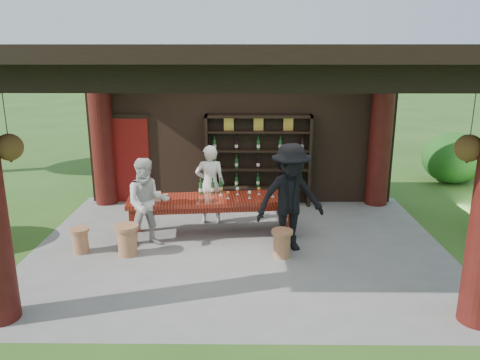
{
  "coord_description": "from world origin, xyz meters",
  "views": [
    {
      "loc": [
        0.08,
        -7.89,
        3.42
      ],
      "look_at": [
        0.0,
        0.4,
        1.15
      ],
      "focal_mm": 35.0,
      "sensor_mm": 36.0,
      "label": 1
    }
  ],
  "objects_px": {
    "stool_far_left": "(80,240)",
    "napkin_basket": "(154,196)",
    "stool_near_right": "(282,243)",
    "guest_woman": "(148,203)",
    "wine_shelf": "(258,160)",
    "tasting_table": "(212,203)",
    "stool_near_left": "(127,239)",
    "host": "(210,185)",
    "guest_man": "(290,198)"
  },
  "relations": [
    {
      "from": "stool_far_left",
      "to": "napkin_basket",
      "type": "bearing_deg",
      "value": 31.03
    },
    {
      "from": "stool_near_right",
      "to": "guest_woman",
      "type": "bearing_deg",
      "value": 168.95
    },
    {
      "from": "napkin_basket",
      "to": "wine_shelf",
      "type": "bearing_deg",
      "value": 45.0
    },
    {
      "from": "wine_shelf",
      "to": "tasting_table",
      "type": "bearing_deg",
      "value": -116.5
    },
    {
      "from": "stool_near_left",
      "to": "host",
      "type": "relative_size",
      "value": 0.33
    },
    {
      "from": "tasting_table",
      "to": "guest_man",
      "type": "relative_size",
      "value": 1.68
    },
    {
      "from": "tasting_table",
      "to": "guest_woman",
      "type": "distance_m",
      "value": 1.26
    },
    {
      "from": "stool_far_left",
      "to": "tasting_table",
      "type": "bearing_deg",
      "value": 20.84
    },
    {
      "from": "stool_near_right",
      "to": "host",
      "type": "relative_size",
      "value": 0.3
    },
    {
      "from": "tasting_table",
      "to": "stool_far_left",
      "type": "xyz_separation_m",
      "value": [
        -2.27,
        -0.86,
        -0.39
      ]
    },
    {
      "from": "stool_near_left",
      "to": "guest_woman",
      "type": "xyz_separation_m",
      "value": [
        0.3,
        0.41,
        0.53
      ]
    },
    {
      "from": "wine_shelf",
      "to": "stool_near_left",
      "type": "bearing_deg",
      "value": -129.74
    },
    {
      "from": "host",
      "to": "stool_near_left",
      "type": "bearing_deg",
      "value": 46.89
    },
    {
      "from": "guest_man",
      "to": "host",
      "type": "bearing_deg",
      "value": 120.81
    },
    {
      "from": "stool_near_right",
      "to": "napkin_basket",
      "type": "distance_m",
      "value": 2.56
    },
    {
      "from": "host",
      "to": "guest_man",
      "type": "xyz_separation_m",
      "value": [
        1.5,
        -1.36,
        0.15
      ]
    },
    {
      "from": "wine_shelf",
      "to": "host",
      "type": "relative_size",
      "value": 1.45
    },
    {
      "from": "stool_near_right",
      "to": "guest_woman",
      "type": "height_order",
      "value": "guest_woman"
    },
    {
      "from": "wine_shelf",
      "to": "guest_man",
      "type": "xyz_separation_m",
      "value": [
        0.49,
        -2.56,
        -0.09
      ]
    },
    {
      "from": "guest_man",
      "to": "guest_woman",
      "type": "bearing_deg",
      "value": 159.52
    },
    {
      "from": "guest_woman",
      "to": "guest_man",
      "type": "relative_size",
      "value": 0.85
    },
    {
      "from": "host",
      "to": "napkin_basket",
      "type": "relative_size",
      "value": 6.29
    },
    {
      "from": "tasting_table",
      "to": "guest_man",
      "type": "height_order",
      "value": "guest_man"
    },
    {
      "from": "host",
      "to": "guest_man",
      "type": "height_order",
      "value": "guest_man"
    },
    {
      "from": "wine_shelf",
      "to": "stool_far_left",
      "type": "relative_size",
      "value": 5.27
    },
    {
      "from": "host",
      "to": "tasting_table",
      "type": "bearing_deg",
      "value": 93.47
    },
    {
      "from": "tasting_table",
      "to": "wine_shelf",
      "type": "bearing_deg",
      "value": 63.5
    },
    {
      "from": "wine_shelf",
      "to": "stool_far_left",
      "type": "distance_m",
      "value": 4.28
    },
    {
      "from": "guest_woman",
      "to": "napkin_basket",
      "type": "bearing_deg",
      "value": 66.64
    },
    {
      "from": "wine_shelf",
      "to": "napkin_basket",
      "type": "relative_size",
      "value": 9.13
    },
    {
      "from": "tasting_table",
      "to": "stool_near_right",
      "type": "distance_m",
      "value": 1.66
    },
    {
      "from": "stool_far_left",
      "to": "host",
      "type": "distance_m",
      "value": 2.73
    },
    {
      "from": "tasting_table",
      "to": "guest_woman",
      "type": "height_order",
      "value": "guest_woman"
    },
    {
      "from": "tasting_table",
      "to": "stool_far_left",
      "type": "height_order",
      "value": "tasting_table"
    },
    {
      "from": "stool_near_right",
      "to": "guest_man",
      "type": "bearing_deg",
      "value": 64.13
    },
    {
      "from": "guest_woman",
      "to": "napkin_basket",
      "type": "height_order",
      "value": "guest_woman"
    },
    {
      "from": "stool_far_left",
      "to": "napkin_basket",
      "type": "height_order",
      "value": "napkin_basket"
    },
    {
      "from": "guest_woman",
      "to": "stool_far_left",
      "type": "bearing_deg",
      "value": 177.05
    },
    {
      "from": "stool_near_left",
      "to": "stool_far_left",
      "type": "distance_m",
      "value": 0.86
    },
    {
      "from": "napkin_basket",
      "to": "guest_man",
      "type": "bearing_deg",
      "value": -12.32
    },
    {
      "from": "tasting_table",
      "to": "napkin_basket",
      "type": "relative_size",
      "value": 12.46
    },
    {
      "from": "tasting_table",
      "to": "stool_near_left",
      "type": "bearing_deg",
      "value": -145.92
    },
    {
      "from": "tasting_table",
      "to": "host",
      "type": "xyz_separation_m",
      "value": [
        -0.08,
        0.66,
        0.19
      ]
    },
    {
      "from": "stool_near_right",
      "to": "wine_shelf",
      "type": "bearing_deg",
      "value": 96.7
    },
    {
      "from": "stool_near_left",
      "to": "guest_man",
      "type": "xyz_separation_m",
      "value": [
        2.83,
        0.26,
        0.68
      ]
    },
    {
      "from": "stool_near_right",
      "to": "host",
      "type": "xyz_separation_m",
      "value": [
        -1.35,
        1.67,
        0.56
      ]
    },
    {
      "from": "wine_shelf",
      "to": "napkin_basket",
      "type": "height_order",
      "value": "wine_shelf"
    },
    {
      "from": "stool_far_left",
      "to": "guest_man",
      "type": "xyz_separation_m",
      "value": [
        3.69,
        0.17,
        0.73
      ]
    },
    {
      "from": "guest_man",
      "to": "napkin_basket",
      "type": "relative_size",
      "value": 7.41
    },
    {
      "from": "stool_near_left",
      "to": "stool_far_left",
      "type": "xyz_separation_m",
      "value": [
        -0.85,
        0.09,
        -0.05
      ]
    }
  ]
}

